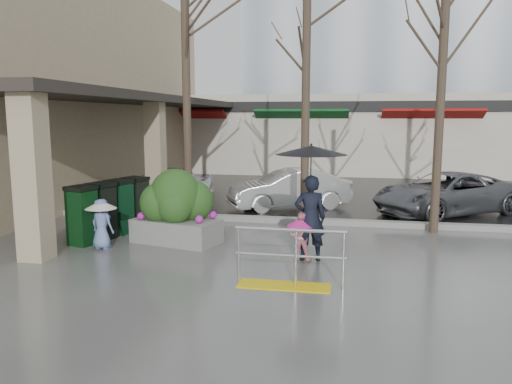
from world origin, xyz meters
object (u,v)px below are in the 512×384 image
(handrail, at_px, (288,265))
(car_b, at_px, (289,189))
(child_pink, at_px, (301,233))
(news_boxes, at_px, (111,209))
(tree_west, at_px, (185,33))
(car_c, at_px, (445,193))
(child_blue, at_px, (101,218))
(tree_mideast, at_px, (444,34))
(tree_midwest, at_px, (307,23))
(car_a, at_px, (160,184))
(woman, at_px, (311,188))
(planter, at_px, (177,207))

(handrail, relative_size, car_b, 0.50)
(child_pink, relative_size, news_boxes, 0.40)
(handrail, distance_m, tree_west, 7.52)
(car_c, bearing_deg, child_blue, -90.34)
(tree_mideast, height_order, child_pink, tree_mideast)
(tree_mideast, bearing_deg, child_blue, -157.86)
(tree_midwest, distance_m, car_a, 7.59)
(news_boxes, bearing_deg, car_c, 42.70)
(woman, bearing_deg, car_b, -89.12)
(news_boxes, height_order, car_b, news_boxes)
(handrail, distance_m, tree_midwest, 6.83)
(tree_midwest, bearing_deg, tree_mideast, -0.00)
(tree_mideast, relative_size, car_a, 1.76)
(tree_west, xyz_separation_m, child_pink, (3.42, -3.14, -4.51))
(tree_midwest, height_order, woman, tree_midwest)
(planter, height_order, news_boxes, planter)
(child_pink, height_order, car_a, car_a)
(car_b, bearing_deg, planter, -49.90)
(handrail, xyz_separation_m, car_b, (-0.88, 7.41, 0.25))
(handrail, xyz_separation_m, child_pink, (0.06, 1.66, 0.20))
(tree_midwest, height_order, child_pink, tree_midwest)
(tree_west, height_order, child_blue, tree_west)
(woman, xyz_separation_m, child_blue, (-4.60, 0.07, -0.81))
(car_a, relative_size, car_c, 0.82)
(handrail, bearing_deg, child_blue, 158.16)
(handrail, xyz_separation_m, car_a, (-5.40, 7.80, 0.25))
(child_blue, height_order, car_a, car_a)
(child_pink, height_order, child_blue, child_blue)
(planter, relative_size, car_c, 0.48)
(tree_midwest, distance_m, car_b, 5.34)
(handrail, bearing_deg, car_b, 96.74)
(tree_mideast, xyz_separation_m, woman, (-2.90, -3.12, -3.37))
(tree_west, distance_m, child_pink, 6.47)
(handrail, distance_m, car_b, 7.46)
(car_b, bearing_deg, tree_mideast, 30.10)
(tree_mideast, relative_size, car_b, 1.70)
(tree_west, relative_size, planter, 3.15)
(planter, xyz_separation_m, news_boxes, (-1.80, 0.30, -0.14))
(car_a, xyz_separation_m, car_b, (4.52, -0.39, 0.00))
(tree_mideast, distance_m, car_b, 6.39)
(woman, height_order, car_c, woman)
(handrail, bearing_deg, tree_mideast, 56.81)
(tree_mideast, xyz_separation_m, news_boxes, (-7.85, -1.91, -4.18))
(child_blue, bearing_deg, tree_mideast, -143.78)
(car_c, bearing_deg, news_boxes, -97.15)
(tree_west, relative_size, child_blue, 6.04)
(child_blue, relative_size, car_b, 0.29)
(handrail, xyz_separation_m, tree_mideast, (3.14, 4.80, 4.48))
(tree_west, relative_size, car_a, 1.84)
(planter, bearing_deg, tree_midwest, 38.68)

